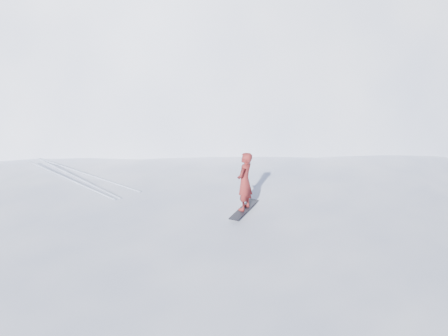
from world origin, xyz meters
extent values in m
plane|color=white|center=(0.00, 0.00, 0.00)|extent=(400.00, 400.00, 0.00)
ellipsoid|color=white|center=(1.00, 3.00, 0.00)|extent=(36.00, 28.00, 4.80)
ellipsoid|color=white|center=(22.00, 26.00, 0.00)|extent=(60.00, 56.00, 56.00)
ellipsoid|color=white|center=(10.00, 20.00, 0.00)|extent=(28.00, 24.00, 18.00)
ellipsoid|color=white|center=(5.00, -3.00, 0.00)|extent=(5.00, 4.50, 0.70)
ellipsoid|color=white|center=(-2.00, 6.00, 0.00)|extent=(7.00, 6.30, 1.00)
ellipsoid|color=white|center=(7.00, 4.00, 0.00)|extent=(4.00, 3.60, 0.60)
cube|color=black|center=(0.98, -0.19, 2.41)|extent=(1.61, 0.96, 0.03)
imported|color=maroon|center=(0.98, -0.19, 3.35)|extent=(0.79, 0.68, 1.84)
cube|color=silver|center=(-2.35, 5.99, 2.42)|extent=(1.13, 5.91, 0.04)
cube|color=silver|center=(-2.04, 5.99, 2.42)|extent=(0.88, 5.95, 0.04)
cube|color=silver|center=(-1.62, 5.99, 2.42)|extent=(1.60, 5.81, 0.04)
camera|label=1|loc=(-7.29, -9.38, 8.31)|focal=35.00mm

